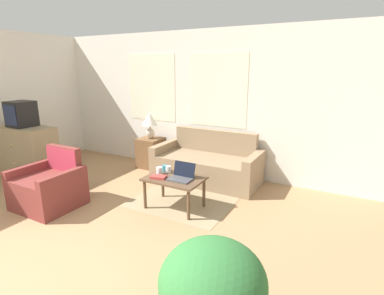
# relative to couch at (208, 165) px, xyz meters

# --- Properties ---
(wall_back) EXTENTS (6.79, 0.06, 2.60)m
(wall_back) POSITION_rel_couch_xyz_m (-0.66, 0.44, 1.04)
(wall_back) COLOR white
(wall_back) RESTS_ON ground_plane
(rug) EXTENTS (1.45, 1.86, 0.01)m
(rug) POSITION_rel_couch_xyz_m (0.06, -0.64, -0.27)
(rug) COLOR #9E8966
(rug) RESTS_ON ground_plane
(couch) EXTENTS (1.85, 0.85, 0.85)m
(couch) POSITION_rel_couch_xyz_m (0.00, 0.00, 0.00)
(couch) COLOR #937A5B
(couch) RESTS_ON ground_plane
(armchair) EXTENTS (0.82, 0.76, 0.82)m
(armchair) POSITION_rel_couch_xyz_m (-1.54, -2.00, 0.00)
(armchair) COLOR brown
(armchair) RESTS_ON ground_plane
(tv_dresser) EXTENTS (1.14, 0.53, 0.94)m
(tv_dresser) POSITION_rel_couch_xyz_m (-2.93, -1.42, 0.20)
(tv_dresser) COLOR #998460
(tv_dresser) RESTS_ON ground_plane
(television) EXTENTS (0.40, 0.39, 0.44)m
(television) POSITION_rel_couch_xyz_m (-2.93, -1.42, 0.89)
(television) COLOR black
(television) RESTS_ON tv_dresser
(side_table) EXTENTS (0.45, 0.45, 0.59)m
(side_table) POSITION_rel_couch_xyz_m (-1.31, 0.11, 0.03)
(side_table) COLOR brown
(side_table) RESTS_ON ground_plane
(table_lamp) EXTENTS (0.30, 0.30, 0.51)m
(table_lamp) POSITION_rel_couch_xyz_m (-1.31, 0.11, 0.65)
(table_lamp) COLOR beige
(table_lamp) RESTS_ON side_table
(coffee_table) EXTENTS (0.81, 0.55, 0.45)m
(coffee_table) POSITION_rel_couch_xyz_m (0.06, -1.21, 0.12)
(coffee_table) COLOR brown
(coffee_table) RESTS_ON ground_plane
(laptop) EXTENTS (0.32, 0.27, 0.22)m
(laptop) POSITION_rel_couch_xyz_m (0.18, -1.21, 0.23)
(laptop) COLOR #47474C
(laptop) RESTS_ON coffee_table
(cup_navy) EXTENTS (0.08, 0.08, 0.09)m
(cup_navy) POSITION_rel_couch_xyz_m (-0.22, -1.03, 0.23)
(cup_navy) COLOR teal
(cup_navy) RESTS_ON coffee_table
(cup_yellow) EXTENTS (0.08, 0.08, 0.10)m
(cup_yellow) POSITION_rel_couch_xyz_m (-0.12, -1.08, 0.23)
(cup_yellow) COLOR white
(cup_yellow) RESTS_ON coffee_table
(cup_white) EXTENTS (0.09, 0.09, 0.10)m
(cup_white) POSITION_rel_couch_xyz_m (-0.21, -1.19, 0.23)
(cup_white) COLOR white
(cup_white) RESTS_ON coffee_table
(book_red) EXTENTS (0.24, 0.17, 0.04)m
(book_red) POSITION_rel_couch_xyz_m (-0.12, -1.34, 0.20)
(book_red) COLOR #B23D38
(book_red) RESTS_ON coffee_table
(potted_plant) EXTENTS (0.77, 0.77, 0.77)m
(potted_plant) POSITION_rel_couch_xyz_m (1.43, -2.91, 0.20)
(potted_plant) COLOR #BCB2A3
(potted_plant) RESTS_ON ground_plane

